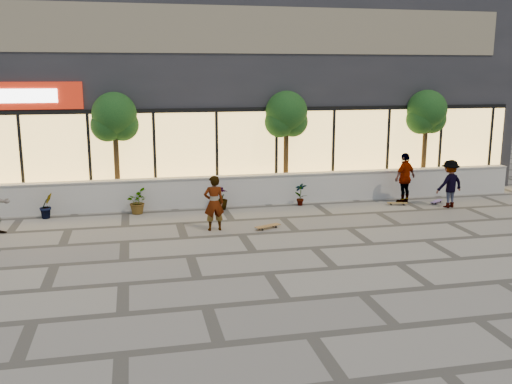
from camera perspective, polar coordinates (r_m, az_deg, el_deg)
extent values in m
plane|color=gray|center=(13.31, 1.21, -8.12)|extent=(80.00, 80.00, 0.00)
cube|color=silver|center=(19.80, -3.49, 0.05)|extent=(22.00, 0.35, 1.00)
cube|color=#B2AFA8|center=(19.70, -3.51, 1.53)|extent=(22.00, 0.42, 0.04)
cube|color=#26272C|center=(24.83, -5.58, 11.12)|extent=(24.00, 9.00, 8.50)
cube|color=#FFC966|center=(20.55, -3.95, 3.87)|extent=(23.04, 0.05, 3.00)
cube|color=black|center=(20.36, -4.00, 8.18)|extent=(23.04, 0.08, 0.15)
cube|color=#A71D0B|center=(20.51, -23.99, 8.77)|extent=(5.00, 0.10, 0.90)
cube|color=white|center=(20.44, -24.03, 8.76)|extent=(3.40, 0.06, 0.45)
cube|color=brown|center=(20.40, -4.13, 15.92)|extent=(21.60, 0.05, 1.60)
imported|color=#133C17|center=(19.27, -20.22, -1.29)|extent=(0.57, 0.57, 0.81)
imported|color=#133C17|center=(19.06, -11.87, -0.94)|extent=(0.68, 0.77, 0.81)
imported|color=#133C17|center=(19.27, -3.53, -0.57)|extent=(0.64, 0.64, 0.81)
imported|color=#133C17|center=(19.88, 4.48, -0.20)|extent=(0.46, 0.35, 0.81)
cylinder|color=#3F2E16|center=(20.08, -13.77, 3.14)|extent=(0.18, 0.18, 3.24)
sphere|color=#133C17|center=(19.92, -13.99, 7.55)|extent=(1.50, 1.50, 1.50)
sphere|color=#133C17|center=(19.90, -14.66, 6.47)|extent=(1.10, 1.10, 1.10)
sphere|color=#133C17|center=(19.99, -13.21, 6.56)|extent=(1.10, 1.10, 1.10)
cylinder|color=#3F2E16|center=(20.79, 3.01, 3.76)|extent=(0.18, 0.18, 3.24)
sphere|color=#133C17|center=(20.63, 3.06, 8.02)|extent=(1.50, 1.50, 1.50)
sphere|color=#133C17|center=(20.55, 2.41, 7.00)|extent=(1.10, 1.10, 1.10)
sphere|color=#133C17|center=(20.77, 3.68, 7.04)|extent=(1.10, 1.10, 1.10)
cylinder|color=#3F2E16|center=(22.85, 16.48, 4.02)|extent=(0.18, 0.18, 3.24)
sphere|color=#133C17|center=(22.71, 16.71, 7.89)|extent=(1.50, 1.50, 1.50)
sphere|color=#133C17|center=(22.57, 16.15, 6.98)|extent=(1.10, 1.10, 1.10)
sphere|color=#133C17|center=(22.90, 17.15, 6.99)|extent=(1.10, 1.10, 1.10)
imported|color=white|center=(16.65, -4.23, -1.11)|extent=(0.61, 0.42, 1.64)
imported|color=white|center=(20.78, 14.67, 1.36)|extent=(1.13, 0.88, 1.79)
imported|color=maroon|center=(20.57, 18.80, 0.79)|extent=(1.18, 0.85, 1.64)
cube|color=brown|center=(16.93, 1.19, -3.40)|extent=(0.84, 0.53, 0.02)
cylinder|color=black|center=(17.15, 1.71, -3.41)|extent=(0.07, 0.05, 0.06)
cylinder|color=black|center=(17.04, 2.02, -3.51)|extent=(0.07, 0.05, 0.06)
cylinder|color=black|center=(16.86, 0.34, -3.68)|extent=(0.07, 0.05, 0.06)
cylinder|color=black|center=(16.74, 0.64, -3.79)|extent=(0.07, 0.05, 0.06)
cube|color=brown|center=(20.54, 13.95, -1.06)|extent=(0.73, 0.37, 0.02)
cylinder|color=black|center=(20.65, 14.51, -1.17)|extent=(0.06, 0.04, 0.05)
cylinder|color=black|center=(20.52, 14.57, -1.25)|extent=(0.06, 0.04, 0.05)
cylinder|color=black|center=(20.57, 13.32, -1.16)|extent=(0.06, 0.04, 0.05)
cylinder|color=black|center=(20.45, 13.37, -1.24)|extent=(0.06, 0.04, 0.05)
cube|color=#72549A|center=(21.22, 17.62, -0.87)|extent=(0.65, 0.56, 0.02)
cylinder|color=black|center=(21.44, 17.68, -0.88)|extent=(0.06, 0.05, 0.05)
cylinder|color=black|center=(21.39, 17.98, -0.93)|extent=(0.06, 0.05, 0.05)
cylinder|color=black|center=(21.06, 17.23, -1.08)|extent=(0.06, 0.05, 0.05)
cylinder|color=black|center=(21.01, 17.53, -1.12)|extent=(0.06, 0.05, 0.05)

